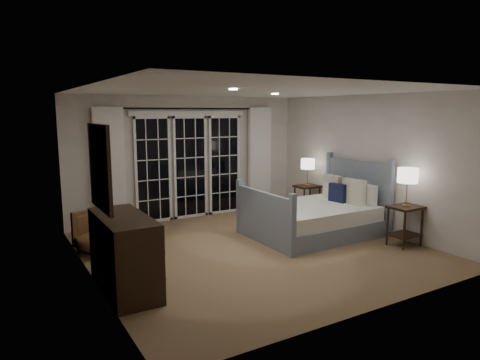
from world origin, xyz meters
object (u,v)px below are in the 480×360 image
bed (316,216)px  armchair (103,231)px  nightstand_right (307,196)px  lamp_right (308,164)px  dresser (124,254)px  nightstand_left (405,220)px  lamp_left (408,176)px

bed → armchair: bearing=164.6°
nightstand_right → lamp_right: size_ratio=1.14×
nightstand_right → dresser: dresser is taller
bed → nightstand_left: (0.81, -1.26, 0.12)m
bed → nightstand_right: 1.43m
dresser → bed: bearing=11.1°
lamp_left → dresser: lamp_left is taller
bed → nightstand_left: size_ratio=3.29×
lamp_left → armchair: 4.94m
lamp_left → dresser: (-4.46, 0.54, -0.69)m
nightstand_right → nightstand_left: bearing=-89.2°
lamp_left → nightstand_right: bearing=90.8°
bed → nightstand_right: bed is taller
lamp_right → bed: bearing=-123.0°
nightstand_left → armchair: bearing=152.7°
nightstand_left → bed: bearing=122.9°
armchair → bed: bearing=52.9°
bed → nightstand_right: (0.78, 1.20, 0.10)m
nightstand_right → dresser: bearing=-156.6°
nightstand_left → lamp_left: size_ratio=1.06×
nightstand_left → armchair: size_ratio=0.92×
nightstand_right → dresser: 4.82m
nightstand_right → bed: bearing=-123.0°
nightstand_right → lamp_right: 0.67m
lamp_right → armchair: (-4.30, -0.23, -0.77)m
armchair → dresser: (-0.13, -1.69, 0.14)m
bed → dresser: 3.72m
lamp_left → bed: bearing=122.9°
nightstand_right → lamp_left: (0.04, -2.46, 0.74)m
nightstand_right → dresser: size_ratio=0.48×
lamp_right → dresser: bearing=-156.6°
lamp_left → lamp_right: (-0.04, 2.46, -0.07)m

